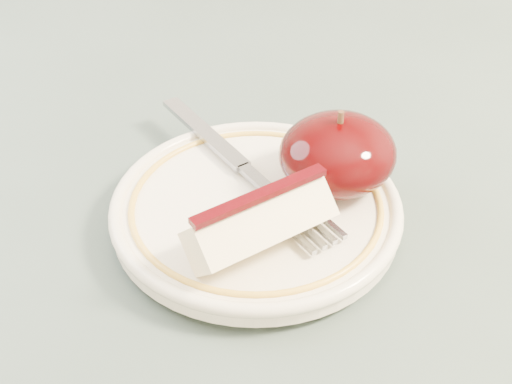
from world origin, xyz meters
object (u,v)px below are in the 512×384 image
apple_half (338,154)px  fork (244,168)px  table (263,318)px  plate (256,209)px

apple_half → fork: bearing=140.9°
apple_half → table: bearing=179.4°
fork → plate: bearing=159.4°
apple_half → fork: size_ratio=0.40×
table → apple_half: apple_half is taller
table → fork: bearing=79.3°
plate → fork: fork is taller
table → apple_half: bearing=-0.6°
table → apple_half: (0.06, -0.00, 0.13)m
plate → apple_half: apple_half is taller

